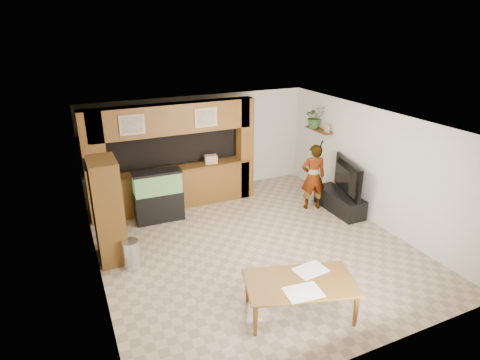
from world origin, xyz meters
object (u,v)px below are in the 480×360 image
television (342,177)px  person (313,177)px  dining_table (300,299)px  aquarium (159,197)px  pantry_cabinet (108,211)px

television → person: 0.68m
person → dining_table: 4.05m
aquarium → dining_table: bearing=-71.7°
television → dining_table: 4.08m
dining_table → person: bearing=70.2°
dining_table → pantry_cabinet: bearing=146.4°
television → dining_table: television is taller
person → dining_table: bearing=69.8°
aquarium → television: size_ratio=0.86×
pantry_cabinet → person: pantry_cabinet is taller
aquarium → dining_table: size_ratio=0.71×
dining_table → aquarium: bearing=123.0°
pantry_cabinet → dining_table: bearing=-50.4°
television → dining_table: (-2.92, -2.80, -0.58)m
person → dining_table: size_ratio=0.96×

